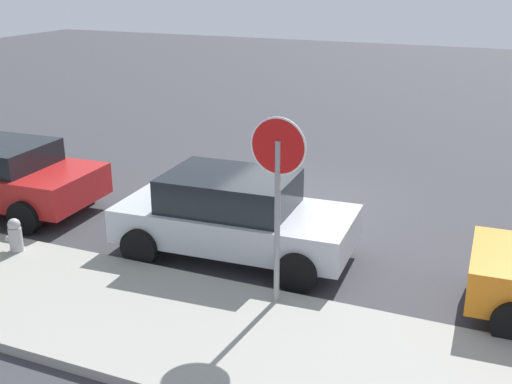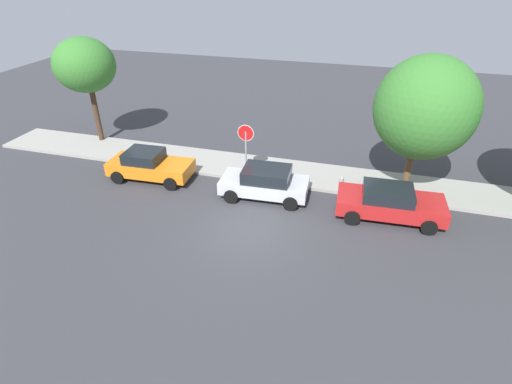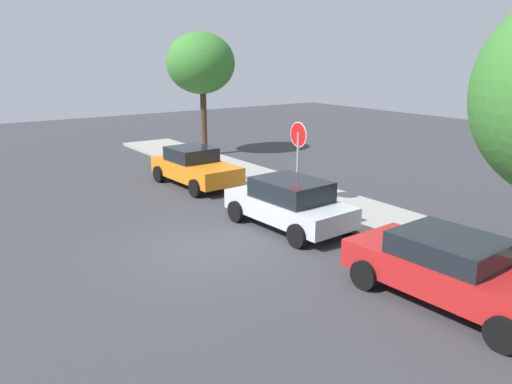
# 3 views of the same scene
# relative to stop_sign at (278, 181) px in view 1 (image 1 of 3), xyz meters

# --- Properties ---
(ground_plane) EXTENTS (60.00, 60.00, 0.00)m
(ground_plane) POSITION_rel_stop_sign_xyz_m (1.37, -4.12, -1.94)
(ground_plane) COLOR #38383D
(sidewalk_curb) EXTENTS (32.00, 2.72, 0.14)m
(sidewalk_curb) POSITION_rel_stop_sign_xyz_m (1.37, 1.06, -1.87)
(sidewalk_curb) COLOR #9E9B93
(sidewalk_curb) RESTS_ON ground_plane
(stop_sign) EXTENTS (0.79, 0.08, 2.81)m
(stop_sign) POSITION_rel_stop_sign_xyz_m (0.00, 0.00, 0.00)
(stop_sign) COLOR gray
(stop_sign) RESTS_ON ground_plane
(parked_car_silver) EXTENTS (4.01, 2.14, 1.44)m
(parked_car_silver) POSITION_rel_stop_sign_xyz_m (1.32, -1.40, -1.20)
(parked_car_silver) COLOR silver
(parked_car_silver) RESTS_ON ground_plane
(fire_hydrant) EXTENTS (0.30, 0.22, 0.72)m
(fire_hydrant) POSITION_rel_stop_sign_xyz_m (4.62, 0.15, -1.58)
(fire_hydrant) COLOR #A5A5A8
(fire_hydrant) RESTS_ON ground_plane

